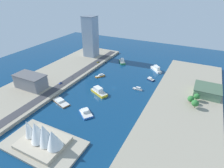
{
  "coord_description": "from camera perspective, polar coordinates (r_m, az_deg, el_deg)",
  "views": [
    {
      "loc": [
        -87.63,
        179.04,
        112.78
      ],
      "look_at": [
        3.46,
        -2.27,
        3.14
      ],
      "focal_mm": 29.99,
      "sensor_mm": 36.0,
      "label": 1
    }
  ],
  "objects": [
    {
      "name": "warehouse_low_gray",
      "position": [
        239.24,
        -23.56,
        0.79
      ],
      "size": [
        37.41,
        19.85,
        16.27
      ],
      "color": "gray",
      "rests_on": "quay_east"
    },
    {
      "name": "ferry_white_commuter",
      "position": [
        280.2,
        13.32,
        4.49
      ],
      "size": [
        20.16,
        21.44,
        8.01
      ],
      "color": "silver",
      "rests_on": "ground_plane"
    },
    {
      "name": "ferry_green_doubledeck",
      "position": [
        301.57,
        3.1,
        6.9
      ],
      "size": [
        16.5,
        19.91,
        7.64
      ],
      "color": "#2D8C4C",
      "rests_on": "ground_plane"
    },
    {
      "name": "opera_landmark",
      "position": [
        156.46,
        -20.43,
        -14.67
      ],
      "size": [
        37.11,
        28.7,
        20.93
      ],
      "color": "#BCAD93",
      "rests_on": "peninsula_point"
    },
    {
      "name": "water_taxi_orange",
      "position": [
        255.9,
        -3.64,
        2.51
      ],
      "size": [
        10.3,
        13.42,
        3.73
      ],
      "color": "orange",
      "rests_on": "ground_plane"
    },
    {
      "name": "ferry_yellow_fast",
      "position": [
        215.96,
        -4.0,
        -2.3
      ],
      "size": [
        24.69,
        17.19,
        7.7
      ],
      "color": "yellow",
      "rests_on": "ground_plane"
    },
    {
      "name": "yacht_sleek_gray",
      "position": [
        226.01,
        7.84,
        -1.45
      ],
      "size": [
        12.5,
        3.17,
        3.8
      ],
      "color": "#999EA3",
      "rests_on": "ground_plane"
    },
    {
      "name": "quay_west",
      "position": [
        210.78,
        21.37,
        -5.66
      ],
      "size": [
        70.0,
        240.0,
        3.26
      ],
      "primitive_type": "cube",
      "color": "#9E937F",
      "rests_on": "ground_plane"
    },
    {
      "name": "traffic_light_waterfront",
      "position": [
        240.89,
        -11.79,
        1.86
      ],
      "size": [
        0.36,
        0.36,
        6.5
      ],
      "color": "black",
      "rests_on": "quay_east"
    },
    {
      "name": "park_tree_cluster",
      "position": [
        207.58,
        23.79,
        -4.42
      ],
      "size": [
        11.45,
        21.17,
        9.1
      ],
      "color": "brown",
      "rests_on": "quay_west"
    },
    {
      "name": "ground_plane",
      "position": [
        229.03,
        0.52,
        -1.12
      ],
      "size": [
        440.0,
        440.0,
        0.0
      ],
      "primitive_type": "plane",
      "color": "navy"
    },
    {
      "name": "quay_east",
      "position": [
        271.29,
        -15.48,
        3.11
      ],
      "size": [
        70.0,
        240.0,
        3.26
      ],
      "primitive_type": "cube",
      "color": "#9E937F",
      "rests_on": "ground_plane"
    },
    {
      "name": "catamaran_blue",
      "position": [
        186.1,
        -8.0,
        -8.69
      ],
      "size": [
        18.57,
        17.34,
        4.26
      ],
      "color": "blue",
      "rests_on": "ground_plane"
    },
    {
      "name": "barge_flat_brown",
      "position": [
        207.97,
        -15.41,
        -5.26
      ],
      "size": [
        24.04,
        15.22,
        3.07
      ],
      "color": "brown",
      "rests_on": "ground_plane"
    },
    {
      "name": "peninsula_point",
      "position": [
        163.43,
        -20.12,
        -16.99
      ],
      "size": [
        63.32,
        36.3,
        2.0
      ],
      "primitive_type": "cube",
      "color": "#A89E89",
      "rests_on": "ground_plane"
    },
    {
      "name": "taxi_yellow_cab",
      "position": [
        295.51,
        -4.32,
        6.73
      ],
      "size": [
        2.01,
        4.73,
        1.47
      ],
      "color": "black",
      "rests_on": "road_strip"
    },
    {
      "name": "road_strip",
      "position": [
        255.26,
        -11.19,
        2.42
      ],
      "size": [
        10.53,
        228.0,
        0.15
      ],
      "primitive_type": "cube",
      "color": "#38383D",
      "rests_on": "quay_east"
    },
    {
      "name": "terminal_long_green",
      "position": [
        231.76,
        27.05,
        -1.86
      ],
      "size": [
        27.93,
        27.52,
        9.58
      ],
      "color": "slate",
      "rests_on": "quay_west"
    },
    {
      "name": "tower_tall_glass",
      "position": [
        317.32,
        -6.58,
        14.14
      ],
      "size": [
        20.83,
        20.06,
        64.71
      ],
      "color": "#8C9EB2",
      "rests_on": "quay_east"
    },
    {
      "name": "hatchback_blue",
      "position": [
        239.59,
        -15.46,
        0.32
      ],
      "size": [
        2.03,
        4.35,
        1.55
      ],
      "color": "black",
      "rests_on": "road_strip"
    },
    {
      "name": "patrol_launch_navy",
      "position": [
        251.58,
        11.69,
        1.46
      ],
      "size": [
        10.83,
        8.07,
        3.46
      ],
      "color": "#1E284C",
      "rests_on": "ground_plane"
    }
  ]
}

